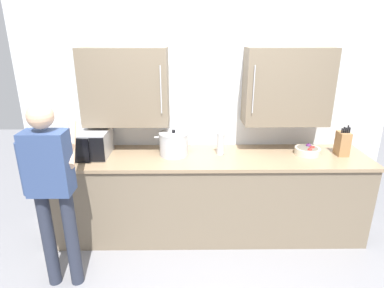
# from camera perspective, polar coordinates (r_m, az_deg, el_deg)

# --- Properties ---
(ground_plane) EXTENTS (9.45, 9.45, 0.00)m
(ground_plane) POSITION_cam_1_polar(r_m,az_deg,el_deg) (3.21, 3.06, -22.65)
(ground_plane) COLOR gray
(back_wall_tiled) EXTENTS (4.04, 0.44, 2.78)m
(back_wall_tiled) POSITION_cam_1_polar(r_m,az_deg,el_deg) (3.52, 2.39, 8.03)
(back_wall_tiled) COLOR silver
(back_wall_tiled) RESTS_ON ground_plane
(counter_unit) EXTENTS (3.37, 0.71, 0.92)m
(counter_unit) POSITION_cam_1_polar(r_m,az_deg,el_deg) (3.54, 2.45, -9.04)
(counter_unit) COLOR #756651
(counter_unit) RESTS_ON ground_plane
(microwave_oven) EXTENTS (0.50, 0.45, 0.27)m
(microwave_oven) POSITION_cam_1_polar(r_m,az_deg,el_deg) (3.51, -18.81, 0.16)
(microwave_oven) COLOR #B7BABF
(microwave_oven) RESTS_ON counter_unit
(knife_block) EXTENTS (0.11, 0.15, 0.33)m
(knife_block) POSITION_cam_1_polar(r_m,az_deg,el_deg) (3.68, 25.15, 0.10)
(knife_block) COLOR #A37547
(knife_block) RESTS_ON counter_unit
(thermos_flask) EXTENTS (0.08, 0.08, 0.24)m
(thermos_flask) POSITION_cam_1_polar(r_m,az_deg,el_deg) (3.36, 5.09, 0.11)
(thermos_flask) COLOR #B7BABF
(thermos_flask) RESTS_ON counter_unit
(fruit_bowl) EXTENTS (0.26, 0.26, 0.10)m
(fruit_bowl) POSITION_cam_1_polar(r_m,az_deg,el_deg) (3.59, 19.80, -1.07)
(fruit_bowl) COLOR beige
(fruit_bowl) RESTS_ON counter_unit
(stock_pot) EXTENTS (0.40, 0.31, 0.27)m
(stock_pot) POSITION_cam_1_polar(r_m,az_deg,el_deg) (3.34, -3.24, 0.05)
(stock_pot) COLOR #B7BABF
(stock_pot) RESTS_ON counter_unit
(person_figure) EXTENTS (0.44, 0.60, 1.65)m
(person_figure) POSITION_cam_1_polar(r_m,az_deg,el_deg) (2.85, -23.68, -6.32)
(person_figure) COLOR #282D3D
(person_figure) RESTS_ON ground_plane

